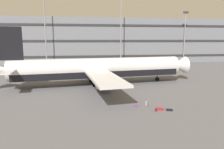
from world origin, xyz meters
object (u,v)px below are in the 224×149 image
(suitcase_purple, at_px, (160,109))
(suitcase_black, at_px, (169,110))
(backpack_laid_flat, at_px, (156,110))
(airliner, at_px, (97,69))
(suitcase_silver, at_px, (147,103))
(suitcase_small, at_px, (136,106))

(suitcase_purple, bearing_deg, suitcase_black, -25.56)
(backpack_laid_flat, bearing_deg, suitcase_purple, 31.87)
(airliner, xyz_separation_m, suitcase_silver, (5.66, -14.44, -2.76))
(suitcase_small, height_order, suitcase_purple, suitcase_purple)
(suitcase_purple, xyz_separation_m, suitcase_black, (1.01, -0.48, -0.01))
(suitcase_silver, height_order, backpack_laid_flat, suitcase_silver)
(suitcase_black, distance_m, backpack_laid_flat, 1.82)
(airliner, relative_size, suitcase_black, 46.88)
(suitcase_silver, xyz_separation_m, suitcase_small, (-1.43, 0.04, -0.31))
(suitcase_small, bearing_deg, suitcase_silver, -1.46)
(airliner, relative_size, suitcase_purple, 43.98)
(suitcase_purple, relative_size, suitcase_black, 1.07)
(suitcase_silver, distance_m, suitcase_purple, 2.16)
(airliner, height_order, suitcase_silver, airliner)
(airliner, height_order, suitcase_small, airliner)
(suitcase_purple, height_order, backpack_laid_flat, backpack_laid_flat)
(airliner, xyz_separation_m, backpack_laid_flat, (6.16, -16.65, -2.94))
(airliner, distance_m, backpack_laid_flat, 17.99)
(suitcase_silver, bearing_deg, suitcase_purple, -52.66)
(suitcase_small, distance_m, suitcase_purple, 3.24)
(airliner, xyz_separation_m, suitcase_purple, (6.96, -16.15, -3.05))
(airliner, distance_m, suitcase_black, 18.70)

